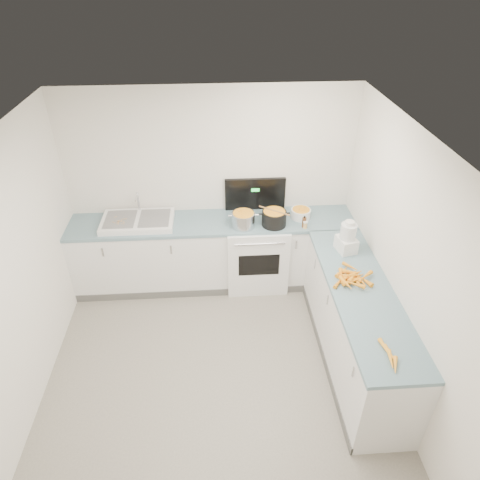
{
  "coord_description": "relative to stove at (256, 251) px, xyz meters",
  "views": [
    {
      "loc": [
        0.04,
        -2.79,
        3.68
      ],
      "look_at": [
        0.3,
        1.1,
        1.05
      ],
      "focal_mm": 32.0,
      "sensor_mm": 36.0,
      "label": 1
    }
  ],
  "objects": [
    {
      "name": "peelings",
      "position": [
        -1.65,
        -0.02,
        0.54
      ],
      "size": [
        0.17,
        0.2,
        0.01
      ],
      "color": "tan",
      "rests_on": "sink"
    },
    {
      "name": "stove",
      "position": [
        0.0,
        0.0,
        0.0
      ],
      "size": [
        0.76,
        0.65,
        1.36
      ],
      "color": "white",
      "rests_on": "ground"
    },
    {
      "name": "wall_right",
      "position": [
        1.2,
        -1.69,
        0.78
      ],
      "size": [
        0.0,
        4.0,
        2.5
      ],
      "primitive_type": null,
      "rotation": [
        1.57,
        0.0,
        -1.57
      ],
      "color": "white",
      "rests_on": "ground"
    },
    {
      "name": "wall_left",
      "position": [
        -2.3,
        -1.69,
        0.78
      ],
      "size": [
        0.0,
        4.0,
        2.5
      ],
      "primitive_type": null,
      "rotation": [
        1.57,
        0.0,
        1.57
      ],
      "color": "white",
      "rests_on": "ground"
    },
    {
      "name": "sink",
      "position": [
        -1.45,
        0.02,
        0.5
      ],
      "size": [
        0.86,
        0.52,
        0.31
      ],
      "color": "white",
      "rests_on": "counter_back"
    },
    {
      "name": "counter_right",
      "position": [
        0.9,
        -1.39,
        -0.0
      ],
      "size": [
        0.62,
        2.2,
        0.94
      ],
      "color": "white",
      "rests_on": "ground"
    },
    {
      "name": "steel_pot",
      "position": [
        -0.18,
        -0.13,
        0.55
      ],
      "size": [
        0.35,
        0.35,
        0.2
      ],
      "primitive_type": "cylinder",
      "rotation": [
        0.0,
        0.0,
        -0.31
      ],
      "color": "silver",
      "rests_on": "stove"
    },
    {
      "name": "carrot_pile",
      "position": [
        0.82,
        -1.22,
        0.5
      ],
      "size": [
        0.45,
        0.45,
        0.08
      ],
      "color": "orange",
      "rests_on": "counter_right"
    },
    {
      "name": "extract_bottle",
      "position": [
        0.54,
        -0.19,
        0.53
      ],
      "size": [
        0.05,
        0.05,
        0.12
      ],
      "primitive_type": "cylinder",
      "color": "#593319",
      "rests_on": "counter_back"
    },
    {
      "name": "wall_back",
      "position": [
        -0.55,
        0.31,
        0.78
      ],
      "size": [
        3.5,
        0.0,
        2.5
      ],
      "primitive_type": null,
      "rotation": [
        1.57,
        0.0,
        0.0
      ],
      "color": "white",
      "rests_on": "ground"
    },
    {
      "name": "floor",
      "position": [
        -0.55,
        -1.69,
        -0.47
      ],
      "size": [
        3.5,
        4.0,
        0.0
      ],
      "primitive_type": null,
      "color": "gray",
      "rests_on": "ground"
    },
    {
      "name": "food_processor",
      "position": [
        0.91,
        -0.71,
        0.63
      ],
      "size": [
        0.23,
        0.26,
        0.38
      ],
      "color": "white",
      "rests_on": "counter_right"
    },
    {
      "name": "mixing_bowl",
      "position": [
        0.55,
        0.03,
        0.52
      ],
      "size": [
        0.29,
        0.29,
        0.11
      ],
      "primitive_type": "cylinder",
      "rotation": [
        0.0,
        0.0,
        0.2
      ],
      "color": "white",
      "rests_on": "counter_back"
    },
    {
      "name": "black_pot",
      "position": [
        0.19,
        -0.12,
        0.55
      ],
      "size": [
        0.37,
        0.37,
        0.21
      ],
      "primitive_type": "cylinder",
      "rotation": [
        0.0,
        0.0,
        -0.33
      ],
      "color": "black",
      "rests_on": "stove"
    },
    {
      "name": "spice_jar",
      "position": [
        0.55,
        -0.22,
        0.51
      ],
      "size": [
        0.05,
        0.05,
        0.08
      ],
      "primitive_type": "cylinder",
      "color": "#E5B266",
      "rests_on": "counter_back"
    },
    {
      "name": "ceiling",
      "position": [
        -0.55,
        -1.69,
        2.03
      ],
      "size": [
        3.5,
        4.0,
        0.0
      ],
      "primitive_type": null,
      "rotation": [
        3.14,
        0.0,
        0.0
      ],
      "color": "white",
      "rests_on": "ground"
    },
    {
      "name": "wooden_spoon",
      "position": [
        0.19,
        -0.12,
        0.66
      ],
      "size": [
        0.34,
        0.26,
        0.02
      ],
      "primitive_type": "cylinder",
      "rotation": [
        1.57,
        0.0,
        0.94
      ],
      "color": "#AD7A47",
      "rests_on": "black_pot"
    },
    {
      "name": "counter_back",
      "position": [
        -0.55,
        0.01,
        -0.0
      ],
      "size": [
        3.5,
        0.62,
        0.94
      ],
      "color": "white",
      "rests_on": "ground"
    },
    {
      "name": "peeled_carrots",
      "position": [
        0.86,
        -2.21,
        0.49
      ],
      "size": [
        0.1,
        0.36,
        0.04
      ],
      "color": "#FFA126",
      "rests_on": "counter_right"
    }
  ]
}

